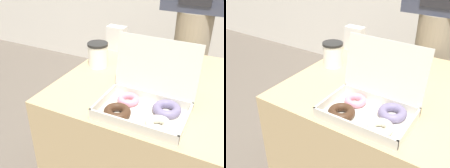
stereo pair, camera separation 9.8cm
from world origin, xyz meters
The scene contains 5 objects.
table centered at (0.00, 0.00, 0.35)m, with size 0.86×0.84×0.70m.
donut_box centered at (0.03, -0.27, 0.75)m, with size 0.33×0.27×0.26m.
coffee_cup centered at (-0.33, 0.02, 0.77)m, with size 0.11×0.11×0.13m.
napkin_holder centered at (-0.35, 0.27, 0.78)m, with size 0.11×0.06×0.14m.
person_customer centered at (0.03, 0.57, 0.94)m, with size 0.40×0.22×1.72m.
Camera 2 is at (0.38, -1.01, 1.29)m, focal length 42.00 mm.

